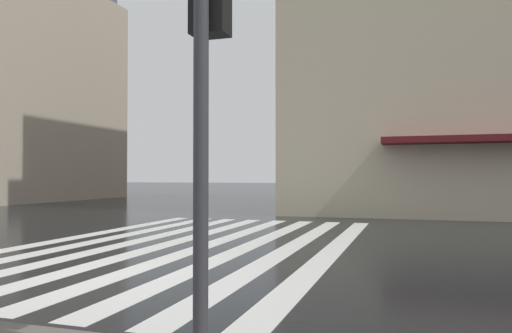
{
  "coord_description": "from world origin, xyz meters",
  "views": [
    {
      "loc": [
        -7.03,
        -4.94,
        1.66
      ],
      "look_at": [
        6.3,
        -0.67,
        1.95
      ],
      "focal_mm": 34.0,
      "sensor_mm": 36.0,
      "label": 1
    }
  ],
  "objects": [
    {
      "name": "zebra_crossing",
      "position": [
        4.0,
        0.24,
        0.0
      ],
      "size": [
        13.0,
        7.5,
        0.01
      ],
      "color": "silver",
      "rests_on": "ground_plane"
    },
    {
      "name": "ground_plane",
      "position": [
        0.0,
        0.0,
        0.0
      ],
      "size": [
        220.0,
        220.0,
        0.0
      ],
      "primitive_type": "plane",
      "color": "black"
    },
    {
      "name": "traffic_signal_post",
      "position": [
        -3.46,
        -3.38,
        2.68
      ],
      "size": [
        0.44,
        0.3,
        3.51
      ],
      "color": "#333338",
      "rests_on": "sidewalk_pavement"
    }
  ]
}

